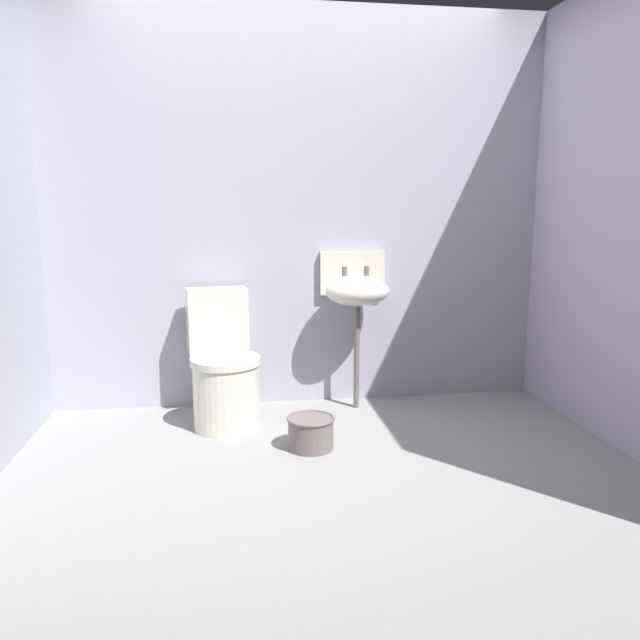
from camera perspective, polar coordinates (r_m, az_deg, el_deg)
The scene contains 5 objects.
ground_plane at distance 3.05m, azimuth 0.79°, elevation -14.78°, with size 3.53×2.68×0.08m, color gray.
wall_back at distance 3.94m, azimuth -1.91°, elevation 10.10°, with size 3.53×0.10×2.48m, color #A6A4B7.
toilet_near_wall at distance 3.64m, azimuth -9.01°, elevation -4.64°, with size 0.47×0.64×0.78m.
sink at distance 3.82m, azimuth 3.43°, elevation 2.80°, with size 0.42×0.35×0.99m.
bucket at distance 3.29m, azimuth -0.88°, elevation -10.41°, with size 0.26×0.26×0.17m.
Camera 1 is at (-0.43, -2.73, 1.26)m, focal length 34.25 mm.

